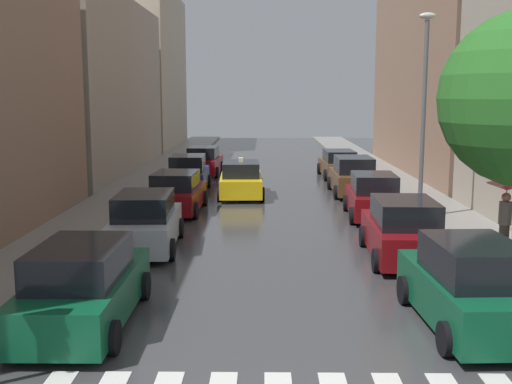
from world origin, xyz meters
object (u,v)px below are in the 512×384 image
(parked_car_right_second, at_px, (403,231))
(parked_car_left_fifth, at_px, (204,162))
(parked_car_left_second, at_px, (145,223))
(parked_car_right_nearest, at_px, (470,287))
(parked_car_right_fifth, at_px, (339,165))
(parked_car_left_fourth, at_px, (188,175))
(parked_car_left_third, at_px, (176,193))
(parked_car_right_fourth, at_px, (353,177))
(lamp_post_right, at_px, (424,102))
(parked_car_right_third, at_px, (373,197))
(taxi_midroad, at_px, (241,180))
(pedestrian_foreground, at_px, (506,201))
(parked_car_left_nearest, at_px, (84,287))

(parked_car_right_second, bearing_deg, parked_car_left_fifth, 23.65)
(parked_car_left_second, bearing_deg, parked_car_right_nearest, -132.12)
(parked_car_right_fifth, bearing_deg, parked_car_left_fourth, 121.98)
(parked_car_left_third, height_order, parked_car_right_fourth, parked_car_right_fourth)
(parked_car_left_fifth, xyz_separation_m, parked_car_right_nearest, (7.63, -23.89, 0.06))
(parked_car_right_nearest, distance_m, parked_car_right_second, 5.27)
(parked_car_right_second, bearing_deg, parked_car_right_fifth, 0.99)
(parked_car_right_fourth, distance_m, lamp_post_right, 7.28)
(parked_car_right_third, relative_size, taxi_midroad, 0.91)
(parked_car_left_third, distance_m, parked_car_right_fourth, 8.90)
(parked_car_left_fourth, relative_size, parked_car_right_third, 1.01)
(parked_car_left_second, relative_size, parked_car_left_fifth, 1.05)
(pedestrian_foreground, bearing_deg, parked_car_left_fifth, -175.15)
(parked_car_left_second, distance_m, parked_car_left_third, 5.99)
(parked_car_left_third, distance_m, parked_car_right_nearest, 14.52)
(parked_car_left_fourth, distance_m, parked_car_right_fifth, 9.48)
(parked_car_left_fifth, height_order, lamp_post_right, lamp_post_right)
(parked_car_left_fifth, bearing_deg, taxi_midroad, -159.79)
(parked_car_left_fourth, xyz_separation_m, parked_car_right_second, (7.62, -12.35, -0.01))
(parked_car_left_nearest, xyz_separation_m, parked_car_right_nearest, (7.79, -0.06, 0.03))
(parked_car_left_second, xyz_separation_m, parked_car_left_fifth, (0.10, 17.52, -0.03))
(parked_car_left_second, xyz_separation_m, parked_car_right_nearest, (7.73, -6.37, 0.03))
(taxi_midroad, distance_m, pedestrian_foreground, 13.42)
(parked_car_left_nearest, bearing_deg, parked_car_left_second, -0.71)
(parked_car_right_nearest, height_order, parked_car_right_third, parked_car_right_nearest)
(taxi_midroad, bearing_deg, parked_car_right_fifth, -40.33)
(parked_car_left_third, relative_size, parked_car_right_third, 1.06)
(parked_car_left_second, bearing_deg, parked_car_left_fourth, -2.36)
(parked_car_left_fourth, xyz_separation_m, parked_car_right_nearest, (7.79, -17.61, 0.02))
(parked_car_right_second, xyz_separation_m, parked_car_right_third, (0.19, 6.01, -0.02))
(taxi_midroad, bearing_deg, parked_car_left_fifth, 15.74)
(parked_car_left_nearest, distance_m, parked_car_right_third, 13.67)
(parked_car_right_second, distance_m, pedestrian_foreground, 3.06)
(taxi_midroad, bearing_deg, pedestrian_foreground, -145.56)
(parked_car_right_third, bearing_deg, pedestrian_foreground, -152.38)
(parked_car_right_fourth, distance_m, parked_car_right_fifth, 6.01)
(parked_car_left_second, relative_size, parked_car_left_fourth, 1.09)
(parked_car_left_third, distance_m, parked_car_right_fifth, 13.05)
(parked_car_right_fifth, bearing_deg, parked_car_right_third, 177.76)
(parked_car_right_second, bearing_deg, taxi_midroad, 26.41)
(parked_car_left_second, relative_size, pedestrian_foreground, 2.23)
(parked_car_left_third, height_order, parked_car_right_third, parked_car_right_third)
(parked_car_left_third, height_order, parked_car_right_second, parked_car_right_second)
(parked_car_left_third, bearing_deg, parked_car_right_fifth, -34.22)
(parked_car_right_second, height_order, parked_car_right_third, parked_car_right_second)
(pedestrian_foreground, bearing_deg, parked_car_left_second, -119.53)
(parked_car_left_fifth, height_order, parked_car_right_third, parked_car_right_third)
(parked_car_right_second, relative_size, parked_car_right_fifth, 0.95)
(parked_car_left_nearest, xyz_separation_m, parked_car_right_fourth, (7.83, 16.83, 0.02))
(parked_car_left_second, bearing_deg, parked_car_right_fourth, -39.12)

